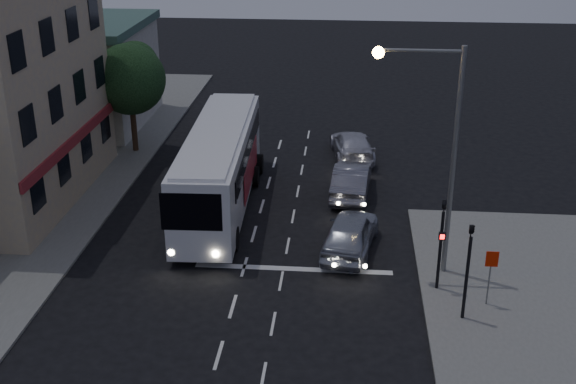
# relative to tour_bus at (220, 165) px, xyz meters

# --- Properties ---
(ground) EXTENTS (120.00, 120.00, 0.00)m
(ground) POSITION_rel_tour_bus_xyz_m (1.97, -7.88, -2.11)
(ground) COLOR black
(sidewalk_far) EXTENTS (12.00, 50.00, 0.12)m
(sidewalk_far) POSITION_rel_tour_bus_xyz_m (-11.03, 0.12, -2.05)
(sidewalk_far) COLOR slate
(sidewalk_far) RESTS_ON ground
(road_markings) EXTENTS (8.00, 30.55, 0.01)m
(road_markings) POSITION_rel_tour_bus_xyz_m (3.25, -4.57, -2.10)
(road_markings) COLOR silver
(road_markings) RESTS_ON ground
(tour_bus) EXTENTS (3.08, 12.78, 3.90)m
(tour_bus) POSITION_rel_tour_bus_xyz_m (0.00, 0.00, 0.00)
(tour_bus) COLOR white
(tour_bus) RESTS_ON ground
(car_suv) EXTENTS (2.76, 5.10, 1.65)m
(car_suv) POSITION_rel_tour_bus_xyz_m (6.22, -4.08, -1.28)
(car_suv) COLOR #9BA0B0
(car_suv) RESTS_ON ground
(car_sedan_a) EXTENTS (2.12, 5.06, 1.63)m
(car_sedan_a) POSITION_rel_tour_bus_xyz_m (6.25, 1.88, -1.29)
(car_sedan_a) COLOR slate
(car_sedan_a) RESTS_ON ground
(car_sedan_b) EXTENTS (2.80, 5.40, 1.50)m
(car_sedan_b) POSITION_rel_tour_bus_xyz_m (6.27, 7.27, -1.36)
(car_sedan_b) COLOR silver
(car_sedan_b) RESTS_ON ground
(traffic_signal_main) EXTENTS (0.25, 0.35, 4.10)m
(traffic_signal_main) POSITION_rel_tour_bus_xyz_m (9.57, -7.10, 0.31)
(traffic_signal_main) COLOR black
(traffic_signal_main) RESTS_ON sidewalk_near
(traffic_signal_side) EXTENTS (0.18, 0.15, 4.10)m
(traffic_signal_side) POSITION_rel_tour_bus_xyz_m (10.27, -9.08, 0.31)
(traffic_signal_side) COLOR black
(traffic_signal_side) RESTS_ON sidewalk_near
(regulatory_sign) EXTENTS (0.45, 0.12, 2.20)m
(regulatory_sign) POSITION_rel_tour_bus_xyz_m (11.27, -8.11, -0.51)
(regulatory_sign) COLOR slate
(regulatory_sign) RESTS_ON sidewalk_near
(streetlight) EXTENTS (3.32, 0.44, 9.00)m
(streetlight) POSITION_rel_tour_bus_xyz_m (9.31, -5.68, 3.62)
(streetlight) COLOR slate
(streetlight) RESTS_ON sidewalk_near
(low_building_north) EXTENTS (9.40, 9.40, 6.50)m
(low_building_north) POSITION_rel_tour_bus_xyz_m (-11.53, 12.12, 1.28)
(low_building_north) COLOR #A09E99
(low_building_north) RESTS_ON sidewalk_far
(street_tree) EXTENTS (4.00, 4.00, 6.20)m
(street_tree) POSITION_rel_tour_bus_xyz_m (-6.24, 7.15, 2.39)
(street_tree) COLOR black
(street_tree) RESTS_ON sidewalk_far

